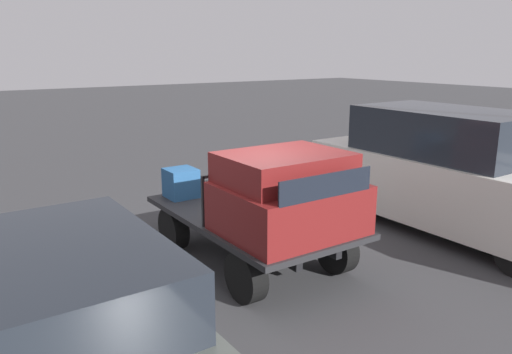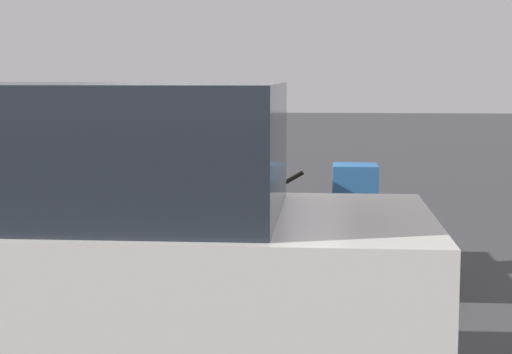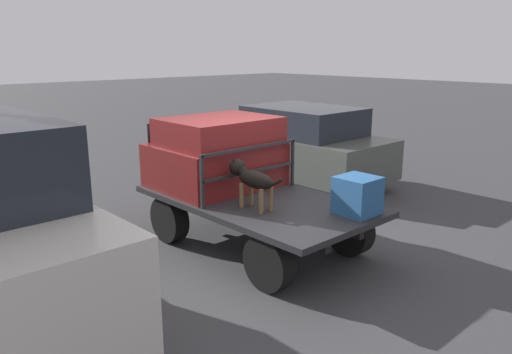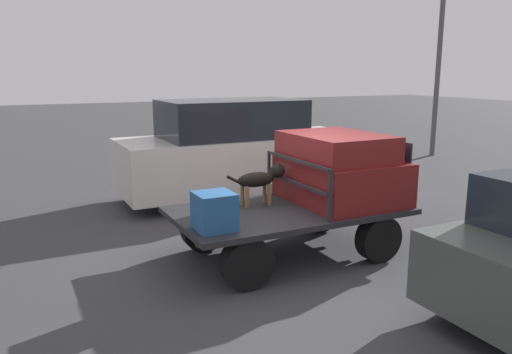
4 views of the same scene
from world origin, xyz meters
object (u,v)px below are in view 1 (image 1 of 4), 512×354
(dog, at_px, (260,180))
(parked_pickup_far, at_px, (452,174))
(cargo_crate, at_px, (181,183))
(parked_sedan, at_px, (65,348))
(flatbed_truck, at_px, (250,226))

(dog, xyz_separation_m, parked_pickup_far, (1.14, 3.28, -0.11))
(cargo_crate, height_order, parked_pickup_far, parked_pickup_far)
(parked_pickup_far, bearing_deg, dog, -106.87)
(cargo_crate, relative_size, parked_pickup_far, 0.09)
(cargo_crate, bearing_deg, parked_pickup_far, 61.17)
(parked_sedan, bearing_deg, cargo_crate, 136.37)
(flatbed_truck, distance_m, parked_pickup_far, 3.77)
(parked_sedan, xyz_separation_m, parked_pickup_far, (-1.29, 6.85, 0.22))
(parked_sedan, relative_size, parked_pickup_far, 0.77)
(dog, bearing_deg, flatbed_truck, -56.54)
(cargo_crate, bearing_deg, flatbed_truck, 18.87)
(cargo_crate, bearing_deg, dog, 36.42)
(flatbed_truck, relative_size, parked_sedan, 0.84)
(dog, relative_size, parked_pickup_far, 0.19)
(flatbed_truck, height_order, parked_sedan, parked_sedan)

